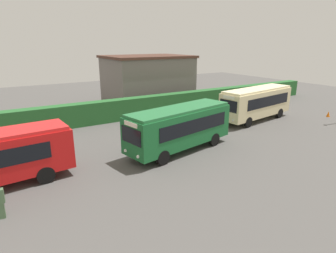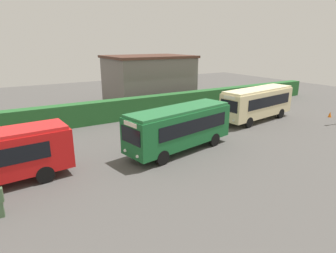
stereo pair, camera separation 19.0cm
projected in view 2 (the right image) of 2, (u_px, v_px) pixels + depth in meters
ground_plane at (187, 140)px, 23.05m from camera, size 79.46×79.46×0.00m
bus_green at (180, 126)px, 20.26m from camera, size 8.85×4.02×3.20m
bus_cream at (258, 102)px, 28.22m from camera, size 9.24×3.54×3.28m
person_center at (5, 152)px, 17.86m from camera, size 0.37×0.54×1.82m
hedge_row at (141, 107)px, 29.83m from camera, size 51.73×1.29×2.15m
depot_building at (149, 79)px, 36.60m from camera, size 10.51×8.12×6.07m
traffic_cone at (330, 114)px, 29.90m from camera, size 0.36×0.36×0.60m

